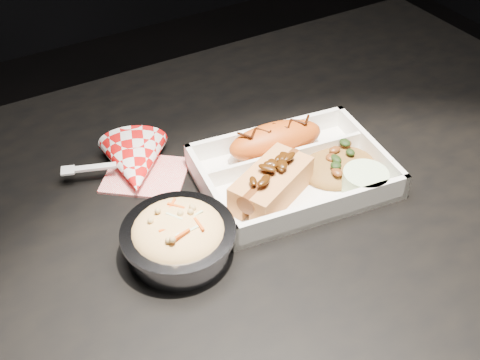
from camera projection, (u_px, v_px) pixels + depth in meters
name	position (u px, v px, depth m)	size (l,w,h in m)	color
dining_table	(257.00, 246.00, 0.86)	(1.20, 0.80, 0.75)	black
food_tray	(292.00, 175.00, 0.82)	(0.27, 0.21, 0.04)	white
fried_pastry	(276.00, 140.00, 0.85)	(0.14, 0.06, 0.05)	#C34F13
hotdog	(271.00, 182.00, 0.77)	(0.13, 0.10, 0.06)	#D28747
fried_rice_mound	(339.00, 161.00, 0.82)	(0.11, 0.09, 0.03)	olive
cupcake_liner	(365.00, 182.00, 0.79)	(0.06, 0.06, 0.03)	beige
foil_coleslaw_cup	(179.00, 236.00, 0.71)	(0.14, 0.14, 0.07)	silver
napkin_fork	(135.00, 165.00, 0.83)	(0.18, 0.15, 0.10)	red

